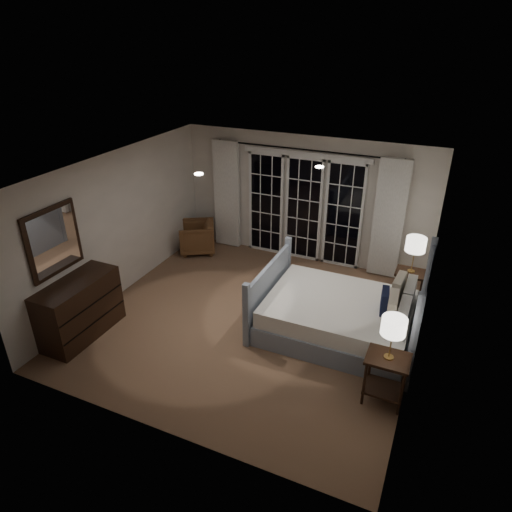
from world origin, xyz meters
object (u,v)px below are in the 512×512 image
at_px(nightstand_left, 386,372).
at_px(lamp_left, 394,327).
at_px(nightstand_right, 409,283).
at_px(armchair, 197,237).
at_px(bed, 342,315).
at_px(lamp_right, 416,245).
at_px(dresser, 80,308).

xyz_separation_m(nightstand_left, lamp_left, (-0.00, 0.00, 0.69)).
bearing_deg(nightstand_right, armchair, 175.88).
distance_m(bed, lamp_right, 1.72).
height_order(lamp_left, armchair, lamp_left).
distance_m(nightstand_right, lamp_left, 2.56).
height_order(nightstand_right, lamp_left, lamp_left).
xyz_separation_m(bed, lamp_left, (0.85, -1.16, 0.80)).
relative_size(bed, armchair, 3.29).
bearing_deg(nightstand_right, lamp_left, -89.16).
bearing_deg(dresser, lamp_right, 33.22).
distance_m(lamp_right, dresser, 5.37).
bearing_deg(lamp_right, dresser, -146.78).
distance_m(nightstand_right, lamp_right, 0.72).
distance_m(nightstand_left, nightstand_right, 2.46).
bearing_deg(nightstand_left, lamp_left, 143.13).
bearing_deg(dresser, nightstand_right, 33.22).
bearing_deg(bed, lamp_left, -53.88).
distance_m(armchair, dresser, 3.23).
bearing_deg(lamp_right, nightstand_left, -89.16).
distance_m(lamp_left, armchair, 5.23).
xyz_separation_m(nightstand_left, nightstand_right, (-0.04, 2.46, -0.04)).
relative_size(nightstand_right, lamp_left, 1.10).
bearing_deg(bed, nightstand_right, 57.89).
xyz_separation_m(lamp_right, armchair, (-4.32, 0.31, -0.80)).
bearing_deg(armchair, bed, 35.47).
xyz_separation_m(bed, armchair, (-3.51, 1.61, -0.02)).
height_order(nightstand_left, lamp_left, lamp_left).
height_order(bed, nightstand_right, bed).
xyz_separation_m(lamp_left, lamp_right, (-0.04, 2.46, -0.02)).
xyz_separation_m(armchair, dresser, (-0.13, -3.23, 0.14)).
distance_m(lamp_left, dresser, 4.56).
bearing_deg(armchair, nightstand_left, 27.64).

